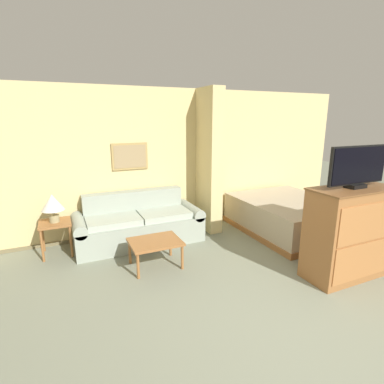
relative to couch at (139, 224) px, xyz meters
The scene contains 10 objects.
ground_plane 3.28m from the couch, 73.92° to the right, with size 20.00×20.00×0.00m, color gray.
wall_back 1.42m from the couch, 28.05° to the left, with size 7.42×0.16×2.60m.
wall_partition_pillar 1.71m from the couch, ahead, with size 0.24×0.66×2.60m.
couch is the anchor object (origin of this frame).
coffee_table 0.97m from the couch, 90.65° to the right, with size 0.71×0.55×0.39m.
side_table 1.29m from the couch, behind, with size 0.46×0.46×0.53m.
table_lamp 1.39m from the couch, behind, with size 0.33×0.33×0.43m.
tv_dresser 3.21m from the couch, 45.32° to the right, with size 1.18×0.54×1.22m.
tv 3.40m from the couch, 45.31° to the right, with size 0.95×0.16×0.53m.
bed 2.78m from the couch, 13.01° to the right, with size 1.68×2.02×0.59m.
Camera 1 is at (-2.06, -1.63, 2.08)m, focal length 28.00 mm.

